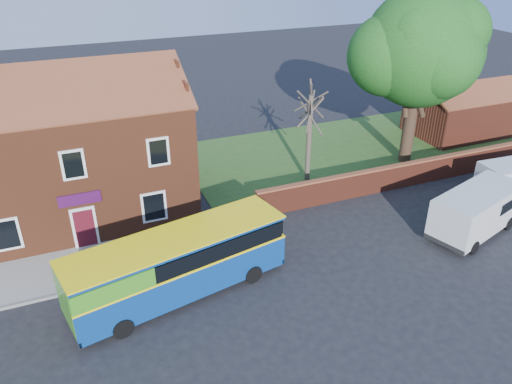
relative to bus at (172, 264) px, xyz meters
name	(u,v)px	position (x,y,z in m)	size (l,w,h in m)	color
ground	(275,303)	(3.88, -2.13, -1.68)	(120.00, 120.00, 0.00)	black
pavement	(92,265)	(-3.12, 3.62, -1.62)	(18.00, 3.50, 0.12)	gray
kerb	(96,286)	(-3.12, 1.87, -1.61)	(18.00, 0.15, 0.14)	slate
grass_strip	(364,149)	(16.88, 10.87, -1.66)	(26.00, 12.00, 0.04)	#426B28
shop_building	(71,156)	(-3.15, 9.37, 1.74)	(12.30, 8.13, 10.50)	brown
boundary_wall	(418,172)	(16.88, 4.87, -0.86)	(22.00, 0.38, 1.60)	maroon
outbuilding	(464,113)	(25.88, 10.87, -0.07)	(8.20, 5.06, 4.17)	maroon
bus	(172,264)	(0.00, 0.00, 0.00)	(9.96, 4.39, 2.95)	navy
van_near	(476,210)	(15.88, -0.95, -0.30)	(6.00, 3.81, 2.45)	silver
large_tree	(419,51)	(18.42, 8.28, 5.79)	(9.34, 7.39, 11.40)	black
bare_tree	(309,134)	(10.67, 7.95, 1.47)	(2.30, 2.74, 6.13)	#4C4238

